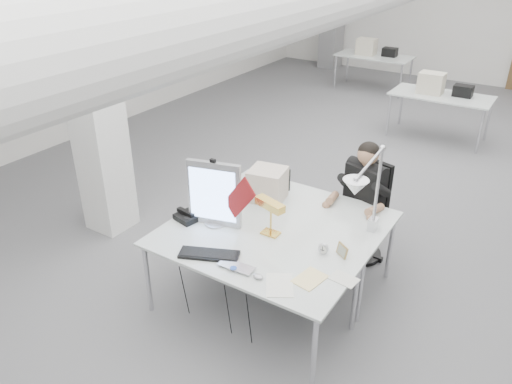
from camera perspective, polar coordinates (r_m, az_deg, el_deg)
room_shell at (r=6.05m, az=13.60°, el=12.95°), size 10.04×14.04×3.24m
desk_main at (r=4.26m, az=-0.87°, el=-6.85°), size 1.80×0.90×0.02m
desk_second at (r=4.92m, az=4.92°, el=-1.81°), size 1.80×0.90×0.02m
bg_desk_a at (r=8.93m, az=20.46°, el=10.28°), size 1.60×0.80×0.02m
bg_desk_b at (r=11.52m, az=13.37°, el=14.87°), size 1.60×0.80×0.02m
filing_cabinet at (r=13.49m, az=8.56°, el=16.47°), size 0.45×0.55×1.20m
office_chair at (r=5.38m, az=12.08°, el=-2.84°), size 0.58×0.58×0.96m
seated_person at (r=5.14m, az=12.33°, el=0.95°), size 0.64×0.73×0.93m
monitor at (r=4.48m, az=-4.79°, el=-0.22°), size 0.50×0.18×0.62m
pennant at (r=4.27m, az=-1.88°, el=-0.69°), size 0.41×0.14×0.46m
keyboard at (r=4.20m, az=-5.38°, el=-7.13°), size 0.53×0.36×0.02m
laptop at (r=4.02m, az=-2.60°, el=-8.86°), size 0.31×0.21×0.02m
mouse at (r=3.93m, az=0.25°, el=-9.65°), size 0.10×0.09×0.04m
bankers_lamp at (r=4.39m, az=1.71°, el=-3.09°), size 0.29×0.18×0.31m
desk_phone at (r=4.71m, az=-7.81°, el=-2.85°), size 0.25×0.23×0.05m
picture_frame_left at (r=4.80m, az=-6.62°, el=-1.81°), size 0.14×0.06×0.11m
picture_frame_right at (r=4.22m, az=9.82°, el=-6.59°), size 0.13×0.10×0.10m
desk_clock at (r=4.23m, az=7.70°, el=-6.40°), size 0.09×0.06×0.09m
paper_stack_a at (r=3.88m, az=2.72°, el=-10.57°), size 0.33×0.36×0.01m
paper_stack_b at (r=3.95m, az=6.17°, el=-9.83°), size 0.23×0.29×0.01m
paper_stack_c at (r=3.99m, az=10.02°, el=-9.77°), size 0.23×0.17×0.01m
beige_monitor at (r=4.97m, az=1.31°, el=0.88°), size 0.40×0.38×0.33m
architect_lamp at (r=4.20m, az=12.63°, el=-0.07°), size 0.55×0.81×0.98m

